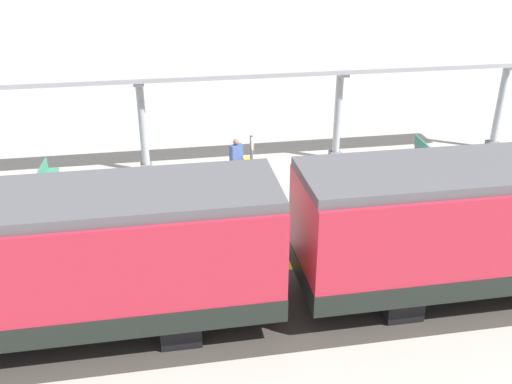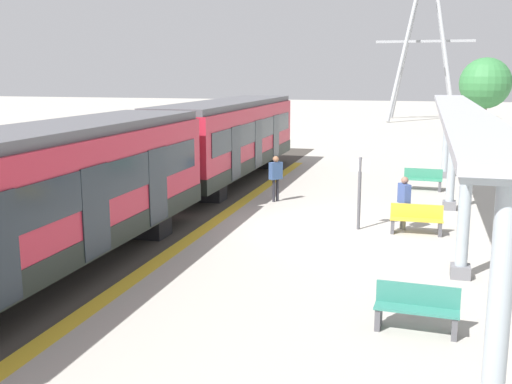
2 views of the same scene
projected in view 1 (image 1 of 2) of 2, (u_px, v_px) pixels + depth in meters
ground_plane at (259, 205)px, 18.80m from camera, size 176.00×176.00×0.00m
tactile_edge_strip at (283, 266)px, 15.48m from camera, size 0.44×26.58×0.01m
trackbed at (299, 306)px, 13.86m from camera, size 3.20×38.58×0.01m
canopy_pillar_nearest at (500, 107)px, 22.78m from camera, size 1.10×0.44×3.51m
canopy_pillar_second at (338, 116)px, 21.72m from camera, size 1.10×0.44×3.51m
canopy_pillar_third at (143, 126)px, 20.57m from camera, size 1.10×0.44×3.51m
canopy_beam at (243, 73)px, 20.37m from camera, size 1.20×21.70×0.16m
bench_near_end at (246, 165)px, 20.78m from camera, size 1.51×0.47×0.86m
bench_mid_platform at (425, 151)px, 21.99m from camera, size 1.52×0.52×0.86m
bench_far_end at (47, 177)px, 19.80m from camera, size 1.52×0.52×0.86m
platform_info_sign at (252, 160)px, 18.89m from camera, size 0.56×0.10×2.20m
passenger_waiting_near_edge at (154, 223)px, 15.51m from camera, size 0.47×0.52×1.68m
passenger_by_the_benches at (236, 155)px, 20.12m from camera, size 0.41×0.51×1.62m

